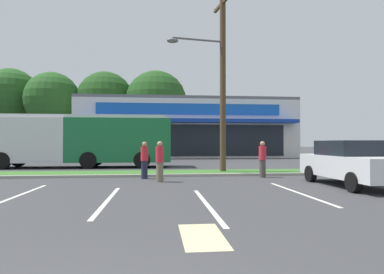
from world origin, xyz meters
The scene contains 18 objects.
grass_median centered at (0.00, 14.00, 0.06)m, with size 56.00×2.20×0.12m, color #386B28.
curb_lip centered at (0.00, 12.78, 0.06)m, with size 56.00×0.24×0.12m, color #99968C.
parking_stripe_0 centered at (-3.33, 7.78, 0.00)m, with size 0.12×4.80×0.01m, color silver.
parking_stripe_1 centered at (-0.61, 6.76, 0.00)m, with size 0.12×4.80×0.01m, color silver.
parking_stripe_2 centered at (1.95, 5.91, 0.00)m, with size 0.12×4.80×0.01m, color silver.
parking_stripe_3 centered at (5.05, 7.49, 0.00)m, with size 0.12×4.80×0.01m, color silver.
lot_arrow centered at (1.45, 3.11, 0.00)m, with size 0.70×1.60×0.01m, color beige.
storefront_building centered at (3.92, 36.83, 3.12)m, with size 22.60×15.00×6.23m.
tree_far_left centered at (-19.24, 45.46, 8.13)m, with size 7.21×7.21×11.75m.
tree_left centered at (-13.19, 43.42, 7.33)m, with size 7.18×7.18×10.94m.
tree_mid_left centered at (-6.40, 44.25, 7.42)m, with size 7.77×7.77×11.32m.
tree_mid centered at (0.57, 42.80, 7.13)m, with size 8.29×8.29×11.28m.
utility_pole centered at (3.85, 14.09, 4.97)m, with size 3.11×2.39×9.25m.
city_bus centered at (-4.23, 19.11, 1.76)m, with size 11.58×2.70×3.25m.
car_2 centered at (7.60, 8.85, 0.82)m, with size 1.91×4.65×1.63m.
pedestrian_near_bench centered at (0.81, 10.83, 0.81)m, with size 0.32×0.32×1.61m.
pedestrian_by_pole centered at (5.39, 12.07, 0.81)m, with size 0.33×0.33×1.61m.
pedestrian_mid centered at (0.17, 12.04, 0.80)m, with size 0.32×0.32×1.59m.
Camera 1 is at (0.70, -2.36, 1.55)m, focal length 31.09 mm.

